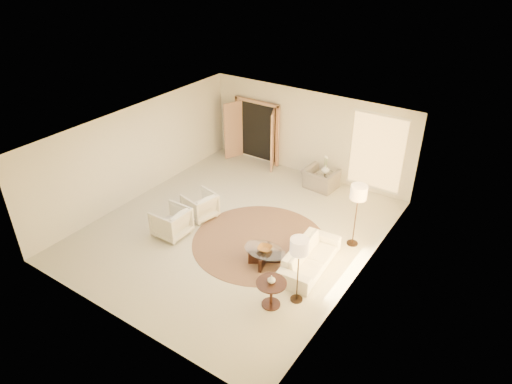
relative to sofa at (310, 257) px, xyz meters
The scene contains 18 objects.
room 2.68m from the sofa, behind, with size 7.04×8.04×2.83m.
windows_right 1.52m from the sofa, 21.42° to the left, with size 0.10×6.40×2.40m, color #FFC766, non-canonical shape.
window_back_corner 4.38m from the sofa, 91.67° to the left, with size 1.70×0.10×2.40m, color #FFC766, non-canonical shape.
curtains_right 1.91m from the sofa, 53.16° to the left, with size 0.06×5.20×2.60m, color beige, non-canonical shape.
french_doors 6.02m from the sofa, 136.38° to the left, with size 1.95×0.66×2.16m.
area_rug 1.60m from the sofa, behind, with size 3.50×3.50×0.01m, color #42281C.
sofa is the anchor object (origin of this frame).
armchair_left 3.62m from the sofa, behind, with size 0.79×0.74×0.82m, color white.
armchair_right 3.78m from the sofa, 167.35° to the right, with size 0.84×0.78×0.86m, color white.
accent_chair 3.95m from the sofa, 113.32° to the left, with size 0.98×0.64×0.86m, color gray.
coffee_table 1.09m from the sofa, 154.38° to the right, with size 1.36×1.36×0.39m.
end_table 1.60m from the sofa, 93.43° to the right, with size 0.66×0.66×0.62m.
side_table 3.81m from the sofa, 111.39° to the left, with size 0.52×0.52×0.61m.
floor_lamp_near 1.92m from the sofa, 71.91° to the left, with size 0.42×0.42×1.72m.
floor_lamp_far 1.61m from the sofa, 76.01° to the right, with size 0.39×0.39×1.63m.
bowl 1.10m from the sofa, 154.38° to the right, with size 0.35×0.35×0.08m, color brown.
end_vase 1.65m from the sofa, 93.43° to the right, with size 0.17×0.17×0.18m, color silver.
side_vase 3.84m from the sofa, 111.39° to the left, with size 0.25×0.25×0.26m, color silver.
Camera 1 is at (6.14, -8.17, 7.06)m, focal length 32.00 mm.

